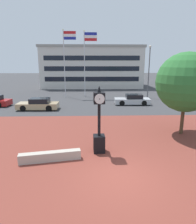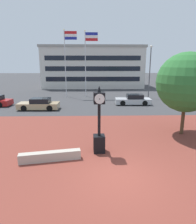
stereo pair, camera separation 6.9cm
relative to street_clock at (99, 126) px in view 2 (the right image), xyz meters
name	(u,v)px [view 2 (the right image)]	position (x,y,z in m)	size (l,w,h in m)	color
ground_plane	(119,177)	(0.82, -2.70, -1.56)	(200.00, 200.00, 0.00)	#38383A
plaza_brick_paving	(112,146)	(0.82, 0.75, -1.56)	(44.00, 14.90, 0.01)	brown
planter_wall	(50,156)	(-2.62, -1.04, -1.31)	(3.20, 0.40, 0.50)	#ADA393
street_clock	(99,126)	(0.00, 0.00, 0.00)	(0.68, 0.73, 3.85)	black
plaza_tree	(189,84)	(6.37, 3.03, 2.10)	(4.44, 4.13, 5.82)	#4C3823
car_street_near	(39,104)	(-6.35, 11.20, -0.99)	(4.48, 1.93, 1.28)	tan
car_street_distant	(133,100)	(4.73, 13.69, -0.99)	(4.42, 1.93, 1.28)	#B7BABF
flagpole_primary	(67,57)	(-4.20, 20.03, 4.44)	(1.90, 0.14, 9.85)	silver
flagpole_secondary	(87,57)	(-1.16, 20.03, 4.38)	(1.93, 0.14, 9.69)	silver
civic_building	(93,67)	(-0.27, 34.61, 2.72)	(21.07, 11.35, 8.54)	beige
street_lamp_post	(150,67)	(7.91, 18.35, 2.96)	(0.36, 0.36, 7.52)	#4C4C51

